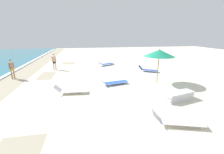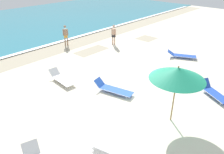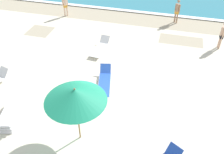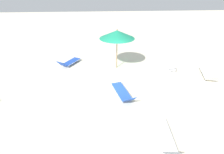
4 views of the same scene
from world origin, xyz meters
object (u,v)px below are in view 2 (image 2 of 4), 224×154
object	(u,v)px
sun_lounger_under_umbrella	(61,79)
sun_lounger_near_water_right	(113,89)
beach_umbrella	(178,74)
beachgoer_shoreline_child	(114,34)
sun_lounger_beside_umbrella	(182,55)
beachgoer_strolling_adult	(66,34)
sun_lounger_mid_beach_solo	(214,92)

from	to	relation	value
sun_lounger_under_umbrella	sun_lounger_near_water_right	bearing A→B (deg)	-64.26
beach_umbrella	beachgoer_shoreline_child	xyz separation A→B (m)	(6.03, 8.95, -1.36)
sun_lounger_beside_umbrella	beachgoer_strolling_adult	bearing A→B (deg)	89.22
sun_lounger_near_water_right	sun_lounger_mid_beach_solo	size ratio (longest dim) A/B	1.15
beachgoer_shoreline_child	beachgoer_strolling_adult	world-z (taller)	same
beach_umbrella	sun_lounger_beside_umbrella	world-z (taller)	beach_umbrella
sun_lounger_mid_beach_solo	beach_umbrella	bearing A→B (deg)	-160.75
beachgoer_shoreline_child	beachgoer_strolling_adult	distance (m)	4.14
beach_umbrella	sun_lounger_near_water_right	distance (m)	4.17
beach_umbrella	beachgoer_strolling_adult	world-z (taller)	beach_umbrella
sun_lounger_under_umbrella	sun_lounger_beside_umbrella	bearing A→B (deg)	-18.18
sun_lounger_under_umbrella	sun_lounger_near_water_right	size ratio (longest dim) A/B	0.92
sun_lounger_near_water_right	beach_umbrella	bearing A→B (deg)	-103.15
beach_umbrella	sun_lounger_mid_beach_solo	xyz separation A→B (m)	(3.40, -0.68, -2.14)
beach_umbrella	sun_lounger_mid_beach_solo	distance (m)	4.08
sun_lounger_beside_umbrella	beach_umbrella	bearing A→B (deg)	177.20
sun_lounger_mid_beach_solo	beachgoer_strolling_adult	world-z (taller)	beachgoer_strolling_adult
sun_lounger_near_water_right	beachgoer_strolling_adult	size ratio (longest dim) A/B	1.31
sun_lounger_under_umbrella	beachgoer_shoreline_child	distance (m)	7.60
sun_lounger_mid_beach_solo	beachgoer_strolling_adult	bearing A→B (deg)	121.69
sun_lounger_under_umbrella	sun_lounger_near_water_right	distance (m)	3.34
sun_lounger_mid_beach_solo	sun_lounger_beside_umbrella	bearing A→B (deg)	74.84
sun_lounger_under_umbrella	sun_lounger_beside_umbrella	distance (m)	9.18
beach_umbrella	beachgoer_shoreline_child	bearing A→B (deg)	56.04
sun_lounger_beside_umbrella	beachgoer_strolling_adult	size ratio (longest dim) A/B	1.23
sun_lounger_beside_umbrella	sun_lounger_near_water_right	size ratio (longest dim) A/B	0.93
beachgoer_shoreline_child	sun_lounger_under_umbrella	bearing A→B (deg)	-81.06
sun_lounger_beside_umbrella	sun_lounger_near_water_right	world-z (taller)	sun_lounger_near_water_right
sun_lounger_beside_umbrella	beachgoer_shoreline_child	world-z (taller)	beachgoer_shoreline_child
beachgoer_strolling_adult	beachgoer_shoreline_child	bearing A→B (deg)	-7.87
beach_umbrella	beachgoer_strolling_adult	xyz separation A→B (m)	(3.14, 11.91, -1.36)
sun_lounger_under_umbrella	beach_umbrella	bearing A→B (deg)	-75.24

